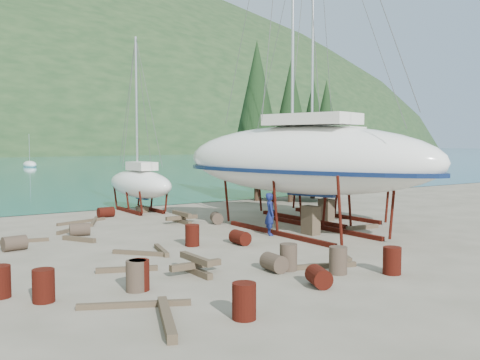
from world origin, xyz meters
TOP-DOWN VIEW (x-y plane):
  - ground at (0.00, 0.00)m, footprint 600.00×600.00m
  - far_house_right at (30.00, 190.00)m, footprint 6.60×5.60m
  - cypress_near_right at (12.50, 12.00)m, footprint 3.60×3.60m
  - cypress_mid_right at (14.00, 10.00)m, footprint 3.06×3.06m
  - cypress_back_left at (11.00, 14.00)m, footprint 4.14×4.14m
  - cypress_far_right at (15.50, 13.00)m, footprint 3.24×3.24m
  - moored_boat_mid at (10.00, 80.00)m, footprint 2.00×5.00m
  - large_sailboat_near at (4.69, 1.69)m, footprint 7.57×14.20m
  - large_sailboat_far at (8.40, 4.54)m, footprint 7.03×12.66m
  - small_sailboat_shore at (1.49, 12.96)m, footprint 2.63×6.76m
  - worker at (3.03, 1.91)m, footprint 0.72×0.83m
  - drum_0 at (-8.11, -2.89)m, footprint 0.58×0.58m
  - drum_1 at (-1.02, -3.63)m, footprint 0.65×0.93m
  - drum_3 at (-4.51, -6.98)m, footprint 0.58×0.58m
  - drum_4 at (-1.11, 11.73)m, footprint 0.89×0.60m
  - drum_5 at (-0.52, -3.76)m, footprint 0.58×0.58m
  - drum_6 at (0.65, 0.82)m, footprint 0.60×0.89m
  - drum_7 at (1.89, -6.03)m, footprint 0.58×0.58m
  - drum_8 at (-9.00, -1.81)m, footprint 0.58×0.58m
  - drum_9 at (-4.20, 6.57)m, footprint 0.99×0.76m
  - drum_10 at (-5.57, -3.26)m, footprint 0.58×0.58m
  - drum_11 at (2.85, 6.27)m, footprint 0.87×1.03m
  - drum_12 at (-1.06, -5.82)m, footprint 0.88×1.04m
  - drum_14 at (-1.14, 1.65)m, footprint 0.58×0.58m
  - drum_15 at (-7.34, 4.71)m, footprint 0.96×0.70m
  - drum_16 at (-5.68, -3.29)m, footprint 0.58×0.58m
  - drum_17 at (0.48, -5.04)m, footprint 0.58×0.58m
  - timber_0 at (-2.89, 10.44)m, footprint 2.81×0.96m
  - timber_1 at (7.77, 0.73)m, footprint 1.92×0.39m
  - timber_3 at (-6.32, -4.66)m, footprint 2.67×1.37m
  - timber_4 at (-2.75, 1.18)m, footprint 0.64×1.97m
  - timber_5 at (0.62, -4.21)m, footprint 2.26×0.93m
  - timber_6 at (2.15, 8.49)m, footprint 1.02×1.58m
  - timber_7 at (2.37, -3.33)m, footprint 1.08×1.76m
  - timber_8 at (-4.65, 5.26)m, footprint 1.01×1.61m
  - timber_9 at (-2.38, 10.04)m, footprint 1.22×2.50m
  - timber_10 at (-3.97, 8.15)m, footprint 2.11×1.73m
  - timber_11 at (-3.63, 1.22)m, footprint 1.53×1.76m
  - timber_12 at (-5.02, -0.98)m, footprint 1.91×0.88m
  - timber_15 at (-7.03, 6.37)m, footprint 2.72×0.75m
  - timber_16 at (-6.15, -6.19)m, footprint 1.25×2.73m
  - timber_pile_fore at (-3.33, -2.53)m, footprint 1.80×1.80m
  - timber_pile_aft at (1.39, 7.36)m, footprint 1.80×1.80m

SIDE VIEW (x-z plane):
  - ground at x=0.00m, z-range 0.00..0.00m
  - timber_0 at x=-2.89m, z-range 0.00..0.14m
  - timber_15 at x=-7.03m, z-range 0.00..0.15m
  - timber_3 at x=-6.32m, z-range 0.00..0.15m
  - timber_9 at x=-2.38m, z-range 0.00..0.15m
  - timber_11 at x=-3.63m, z-range 0.00..0.15m
  - timber_5 at x=0.62m, z-range 0.00..0.16m
  - timber_10 at x=-3.97m, z-range 0.00..0.16m
  - timber_12 at x=-5.02m, z-range 0.00..0.17m
  - timber_4 at x=-2.75m, z-range 0.00..0.17m
  - timber_7 at x=2.37m, z-range 0.00..0.17m
  - timber_8 at x=-4.65m, z-range 0.00..0.19m
  - timber_6 at x=2.15m, z-range 0.00..0.19m
  - timber_1 at x=7.77m, z-range 0.00..0.19m
  - timber_16 at x=-6.15m, z-range 0.00..0.23m
  - drum_1 at x=-1.02m, z-range 0.00..0.58m
  - drum_4 at x=-1.11m, z-range 0.00..0.58m
  - drum_6 at x=0.65m, z-range 0.00..0.58m
  - drum_9 at x=-4.20m, z-range 0.00..0.58m
  - drum_11 at x=2.85m, z-range 0.00..0.58m
  - drum_12 at x=-1.06m, z-range 0.00..0.58m
  - drum_15 at x=-7.34m, z-range 0.00..0.58m
  - timber_pile_fore at x=-3.33m, z-range 0.00..0.60m
  - timber_pile_aft at x=1.39m, z-range 0.00..0.60m
  - moored_boat_mid at x=10.00m, z-range -2.64..3.41m
  - drum_0 at x=-8.11m, z-range 0.00..0.88m
  - drum_3 at x=-4.51m, z-range 0.00..0.88m
  - drum_5 at x=-0.52m, z-range 0.00..0.88m
  - drum_7 at x=1.89m, z-range 0.00..0.88m
  - drum_8 at x=-9.00m, z-range 0.00..0.88m
  - drum_10 at x=-5.57m, z-range 0.00..0.88m
  - drum_14 at x=-1.14m, z-range 0.00..0.88m
  - drum_16 at x=-5.68m, z-range 0.00..0.88m
  - drum_17 at x=0.48m, z-range 0.00..0.88m
  - worker at x=3.03m, z-range 0.00..1.93m
  - small_sailboat_shore at x=1.49m, z-range -3.54..7.03m
  - far_house_right at x=30.00m, z-range 0.12..5.72m
  - large_sailboat_far at x=8.40m, z-range -6.48..12.75m
  - large_sailboat_near at x=4.69m, z-range -7.28..14.17m
  - cypress_mid_right at x=14.00m, z-range 0.67..9.17m
  - cypress_far_right at x=15.50m, z-range 0.71..9.71m
  - cypress_near_right at x=12.50m, z-range 0.79..10.79m
  - cypress_back_left at x=11.00m, z-range 0.91..12.41m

